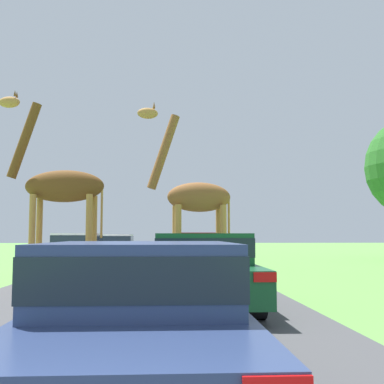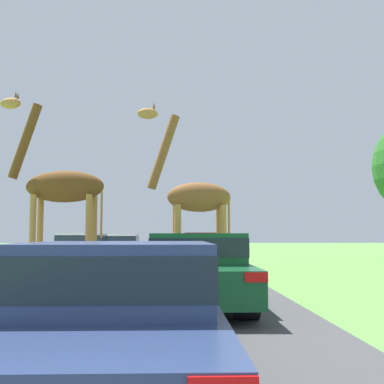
% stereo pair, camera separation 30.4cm
% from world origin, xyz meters
% --- Properties ---
extents(road, '(7.15, 120.00, 0.00)m').
position_xyz_m(road, '(0.00, 30.00, 0.00)').
color(road, '#424244').
rests_on(road, ground).
extents(giraffe_near_road, '(2.60, 0.91, 5.01)m').
position_xyz_m(giraffe_near_road, '(1.57, 13.34, 2.30)').
color(giraffe_near_road, '#B77F3D').
rests_on(giraffe_near_road, ground).
extents(giraffe_companion, '(2.87, 0.85, 5.21)m').
position_xyz_m(giraffe_companion, '(-1.97, 12.93, 2.54)').
color(giraffe_companion, '#B77F3D').
rests_on(giraffe_companion, ground).
extents(car_lead_maroon, '(1.83, 4.30, 1.34)m').
position_xyz_m(car_lead_maroon, '(0.56, 4.76, 0.72)').
color(car_lead_maroon, navy).
rests_on(car_lead_maroon, ground).
extents(car_queue_right, '(1.92, 4.64, 1.28)m').
position_xyz_m(car_queue_right, '(2.54, 29.46, 0.69)').
color(car_queue_right, gray).
rests_on(car_queue_right, ground).
extents(car_queue_left, '(1.99, 4.08, 1.46)m').
position_xyz_m(car_queue_left, '(-2.79, 20.26, 0.77)').
color(car_queue_left, silver).
rests_on(car_queue_left, ground).
extents(car_far_ahead, '(1.93, 4.16, 1.49)m').
position_xyz_m(car_far_ahead, '(2.28, 20.91, 0.78)').
color(car_far_ahead, maroon).
rests_on(car_far_ahead, ground).
extents(car_verge_right, '(1.79, 4.71, 1.42)m').
position_xyz_m(car_verge_right, '(-1.73, 25.15, 0.77)').
color(car_verge_right, silver).
rests_on(car_verge_right, ground).
extents(car_rear_follower, '(1.94, 4.48, 1.43)m').
position_xyz_m(car_rear_follower, '(1.48, 9.79, 0.76)').
color(car_rear_follower, '#144C28').
rests_on(car_rear_follower, ground).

